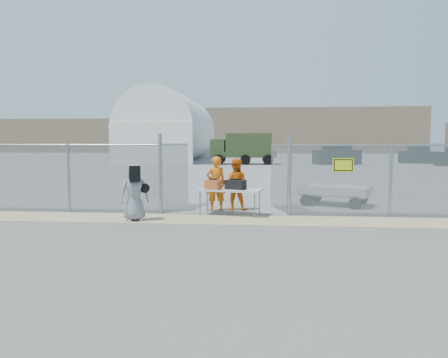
# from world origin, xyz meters

# --- Properties ---
(ground) EXTENTS (160.00, 160.00, 0.00)m
(ground) POSITION_xyz_m (0.00, 0.00, 0.00)
(ground) COLOR #525252
(tarmac_inside) EXTENTS (160.00, 80.00, 0.01)m
(tarmac_inside) POSITION_xyz_m (0.00, 42.00, 0.01)
(tarmac_inside) COLOR gray
(tarmac_inside) RESTS_ON ground
(dirt_strip) EXTENTS (44.00, 1.60, 0.01)m
(dirt_strip) POSITION_xyz_m (0.00, 1.00, 0.01)
(dirt_strip) COLOR tan
(dirt_strip) RESTS_ON ground
(distant_hills) EXTENTS (140.00, 6.00, 9.00)m
(distant_hills) POSITION_xyz_m (5.00, 78.00, 4.50)
(distant_hills) COLOR #7F684F
(distant_hills) RESTS_ON ground
(chain_link_fence) EXTENTS (40.00, 0.20, 2.20)m
(chain_link_fence) POSITION_xyz_m (0.00, 2.00, 1.10)
(chain_link_fence) COLOR gray
(chain_link_fence) RESTS_ON ground
(quonset_hangar) EXTENTS (9.00, 18.00, 8.00)m
(quonset_hangar) POSITION_xyz_m (-10.00, 40.00, 4.00)
(quonset_hangar) COLOR white
(quonset_hangar) RESTS_ON ground
(folding_table) EXTENTS (2.04, 1.18, 0.81)m
(folding_table) POSITION_xyz_m (0.20, 1.77, 0.41)
(folding_table) COLOR silver
(folding_table) RESTS_ON ground
(orange_bag) EXTENTS (0.54, 0.46, 0.29)m
(orange_bag) POSITION_xyz_m (-0.30, 1.69, 0.96)
(orange_bag) COLOR #C75A25
(orange_bag) RESTS_ON folding_table
(black_duffel) EXTENTS (0.67, 0.55, 0.28)m
(black_duffel) POSITION_xyz_m (0.38, 1.74, 0.95)
(black_duffel) COLOR black
(black_duffel) RESTS_ON folding_table
(security_worker_left) EXTENTS (0.75, 0.61, 1.78)m
(security_worker_left) POSITION_xyz_m (-0.33, 2.69, 0.89)
(security_worker_left) COLOR orange
(security_worker_left) RESTS_ON ground
(security_worker_right) EXTENTS (0.89, 0.73, 1.70)m
(security_worker_right) POSITION_xyz_m (0.30, 2.83, 0.85)
(security_worker_right) COLOR orange
(security_worker_right) RESTS_ON ground
(visitor) EXTENTS (0.94, 0.78, 1.64)m
(visitor) POSITION_xyz_m (-2.42, 0.62, 0.82)
(visitor) COLOR gray
(visitor) RESTS_ON ground
(utility_trailer) EXTENTS (3.43, 2.61, 0.74)m
(utility_trailer) POSITION_xyz_m (3.72, 4.26, 0.37)
(utility_trailer) COLOR silver
(utility_trailer) RESTS_ON ground
(military_truck) EXTENTS (6.56, 2.59, 3.10)m
(military_truck) POSITION_xyz_m (-0.87, 32.45, 1.55)
(military_truck) COLOR #31401F
(military_truck) RESTS_ON ground
(parked_vehicle_near) EXTENTS (4.83, 3.36, 2.00)m
(parked_vehicle_near) POSITION_xyz_m (8.40, 33.01, 1.00)
(parked_vehicle_near) COLOR black
(parked_vehicle_near) RESTS_ON ground
(parked_vehicle_mid) EXTENTS (4.17, 3.16, 1.72)m
(parked_vehicle_mid) POSITION_xyz_m (17.30, 36.04, 0.86)
(parked_vehicle_mid) COLOR black
(parked_vehicle_mid) RESTS_ON ground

